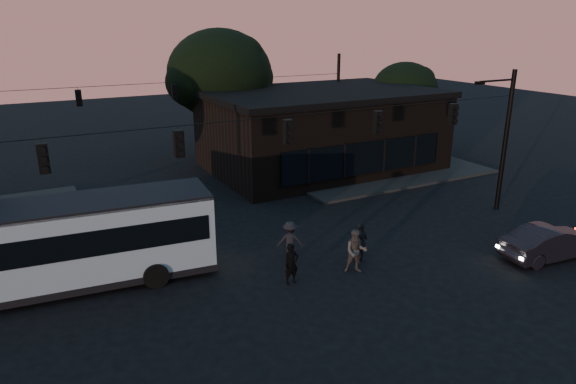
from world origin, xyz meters
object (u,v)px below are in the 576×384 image
bus (49,243)px  car (550,242)px  pedestrian_a (291,264)px  pedestrian_c (361,242)px  building (321,129)px  pedestrian_b (356,251)px  pedestrian_d (290,241)px

bus → car: bearing=-15.0°
pedestrian_a → pedestrian_c: 3.52m
building → pedestrian_b: (-7.22, -14.49, -1.78)m
car → pedestrian_a: size_ratio=2.66×
bus → pedestrian_d: 9.45m
pedestrian_b → building: bearing=91.8°
car → pedestrian_b: bearing=76.8°
car → pedestrian_a: 11.40m
building → pedestrian_a: building is taller
pedestrian_b → pedestrian_c: size_ratio=1.04×
car → pedestrian_d: size_ratio=2.56×
pedestrian_b → pedestrian_c: 1.01m
pedestrian_b → pedestrian_d: bearing=156.0°
pedestrian_a → pedestrian_b: (2.77, -0.39, 0.09)m
bus → pedestrian_b: bus is taller
pedestrian_c → building: bearing=-142.3°
pedestrian_a → building: bearing=53.3°
pedestrian_a → pedestrian_b: size_ratio=0.90×
building → car: 17.49m
car → pedestrian_d: (-9.95, 5.18, 0.14)m
bus → pedestrian_c: (11.71, -3.55, -1.03)m
pedestrian_a → pedestrian_d: pedestrian_d is taller
bus → pedestrian_c: bus is taller
car → pedestrian_d: pedestrian_d is taller
pedestrian_b → pedestrian_c: (0.74, 0.69, -0.04)m
car → pedestrian_a: (-10.93, 3.26, 0.10)m
car → pedestrian_c: bearing=70.6°
bus → pedestrian_a: (8.21, -3.86, -1.08)m
pedestrian_c → pedestrian_a: bearing=-22.2°
pedestrian_d → pedestrian_a: bearing=88.2°
pedestrian_a → pedestrian_d: bearing=61.7°
pedestrian_a → pedestrian_d: 2.16m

